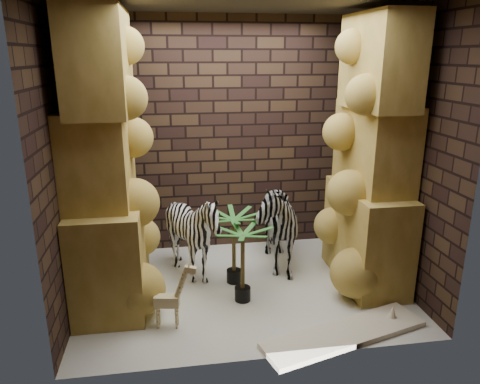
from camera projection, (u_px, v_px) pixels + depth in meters
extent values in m
plane|color=beige|center=(243.00, 288.00, 5.09)|extent=(3.50, 3.50, 0.00)
plane|color=#36322D|center=(244.00, 1.00, 4.22)|extent=(3.50, 3.50, 0.00)
plane|color=black|center=(228.00, 137.00, 5.84)|extent=(3.50, 0.00, 3.50)
plane|color=black|center=(270.00, 193.00, 3.47)|extent=(3.50, 0.00, 3.50)
plane|color=black|center=(66.00, 164.00, 4.39)|extent=(0.00, 3.00, 3.00)
plane|color=black|center=(402.00, 152.00, 4.91)|extent=(0.00, 3.00, 3.00)
imported|color=white|center=(270.00, 213.00, 5.47)|extent=(0.63, 1.16, 1.36)
imported|color=white|center=(193.00, 239.00, 5.19)|extent=(1.19, 1.32, 0.99)
cube|color=#F9EBC8|center=(345.00, 334.00, 4.21)|extent=(1.68, 0.84, 0.05)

